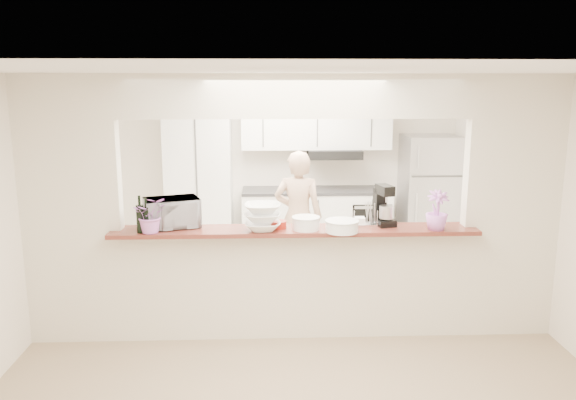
{
  "coord_description": "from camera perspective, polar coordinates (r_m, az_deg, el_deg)",
  "views": [
    {
      "loc": [
        -0.27,
        -5.1,
        2.41
      ],
      "look_at": [
        -0.05,
        0.3,
        1.29
      ],
      "focal_mm": 35.0,
      "sensor_mm": 36.0,
      "label": 1
    }
  ],
  "objects": [
    {
      "name": "floor",
      "position": [
        5.65,
        0.65,
        -13.52
      ],
      "size": [
        6.0,
        6.0,
        0.0
      ],
      "primitive_type": "plane",
      "color": "tan",
      "rests_on": "ground"
    },
    {
      "name": "tile_overlay",
      "position": [
        7.08,
        0.0,
        -8.12
      ],
      "size": [
        5.0,
        2.9,
        0.01
      ],
      "primitive_type": "cube",
      "color": "silver",
      "rests_on": "floor"
    },
    {
      "name": "partition",
      "position": [
        5.19,
        0.69,
        1.44
      ],
      "size": [
        5.0,
        0.15,
        2.5
      ],
      "color": "silver",
      "rests_on": "floor"
    },
    {
      "name": "bar_counter",
      "position": [
        5.42,
        0.67,
        -8.03
      ],
      "size": [
        3.4,
        0.38,
        1.09
      ],
      "color": "silver",
      "rests_on": "floor"
    },
    {
      "name": "kitchen_cabinets",
      "position": [
        7.96,
        -1.68,
        1.34
      ],
      "size": [
        3.15,
        0.62,
        2.25
      ],
      "color": "silver",
      "rests_on": "floor"
    },
    {
      "name": "refrigerator",
      "position": [
        8.24,
        14.08,
        0.47
      ],
      "size": [
        0.75,
        0.7,
        1.7
      ],
      "primitive_type": "cube",
      "color": "#A4A3A8",
      "rests_on": "floor"
    },
    {
      "name": "flower_left",
      "position": [
        5.19,
        -13.73,
        -1.45
      ],
      "size": [
        0.34,
        0.31,
        0.33
      ],
      "primitive_type": "imported",
      "rotation": [
        0.0,
        0.0,
        0.17
      ],
      "color": "pink",
      "rests_on": "bar_counter"
    },
    {
      "name": "wine_bottle_a",
      "position": [
        5.21,
        -14.18,
        -1.9
      ],
      "size": [
        0.06,
        0.06,
        0.32
      ],
      "color": "black",
      "rests_on": "bar_counter"
    },
    {
      "name": "wine_bottle_b",
      "position": [
        5.22,
        -14.79,
        -1.81
      ],
      "size": [
        0.07,
        0.07,
        0.34
      ],
      "color": "black",
      "rests_on": "bar_counter"
    },
    {
      "name": "toaster_oven",
      "position": [
        5.36,
        -11.73,
        -1.27
      ],
      "size": [
        0.58,
        0.48,
        0.27
      ],
      "primitive_type": "imported",
      "rotation": [
        0.0,
        0.0,
        0.33
      ],
      "color": "#AAA9AE",
      "rests_on": "bar_counter"
    },
    {
      "name": "serving_bowls",
      "position": [
        5.13,
        -2.6,
        -1.78
      ],
      "size": [
        0.34,
        0.34,
        0.24
      ],
      "primitive_type": "imported",
      "rotation": [
        0.0,
        0.0,
        0.03
      ],
      "color": "white",
      "rests_on": "bar_counter"
    },
    {
      "name": "plate_stack_a",
      "position": [
        5.18,
        1.84,
        -2.35
      ],
      "size": [
        0.26,
        0.26,
        0.12
      ],
      "color": "white",
      "rests_on": "bar_counter"
    },
    {
      "name": "plate_stack_b",
      "position": [
        5.12,
        5.49,
        -2.65
      ],
      "size": [
        0.31,
        0.31,
        0.11
      ],
      "color": "white",
      "rests_on": "bar_counter"
    },
    {
      "name": "red_bowl",
      "position": [
        5.23,
        -0.95,
        -2.5
      ],
      "size": [
        0.15,
        0.15,
        0.07
      ],
      "primitive_type": "cylinder",
      "color": "maroon",
      "rests_on": "bar_counter"
    },
    {
      "name": "tan_bowl",
      "position": [
        5.27,
        5.04,
        -2.44
      ],
      "size": [
        0.14,
        0.14,
        0.06
      ],
      "primitive_type": "cylinder",
      "color": "tan",
      "rests_on": "bar_counter"
    },
    {
      "name": "utensil_caddy",
      "position": [
        5.38,
        7.81,
        -1.56
      ],
      "size": [
        0.24,
        0.14,
        0.22
      ],
      "color": "silver",
      "rests_on": "bar_counter"
    },
    {
      "name": "stand_mixer",
      "position": [
        5.41,
        9.65,
        -0.68
      ],
      "size": [
        0.22,
        0.29,
        0.39
      ],
      "color": "black",
      "rests_on": "bar_counter"
    },
    {
      "name": "flower_right",
      "position": [
        5.32,
        14.9,
        -1.01
      ],
      "size": [
        0.21,
        0.21,
        0.37
      ],
      "primitive_type": "imported",
      "rotation": [
        0.0,
        0.0,
        0.03
      ],
      "color": "#BD6DCB",
      "rests_on": "bar_counter"
    },
    {
      "name": "person",
      "position": [
        6.83,
        1.05,
        -1.8
      ],
      "size": [
        0.66,
        0.5,
        1.62
      ],
      "primitive_type": "imported",
      "rotation": [
        0.0,
        0.0,
        2.93
      ],
      "color": "tan",
      "rests_on": "floor"
    }
  ]
}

